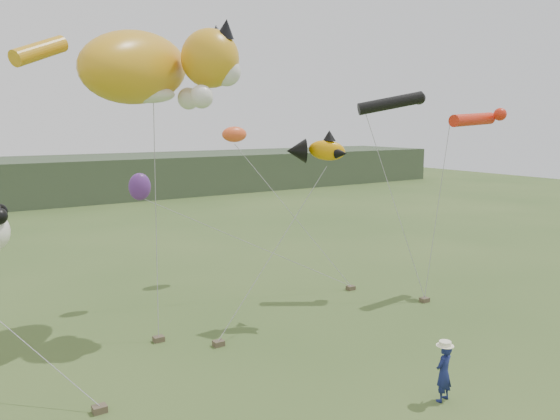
# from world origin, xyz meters

# --- Properties ---
(ground) EXTENTS (120.00, 120.00, 0.00)m
(ground) POSITION_xyz_m (0.00, 0.00, 0.00)
(ground) COLOR #385123
(ground) RESTS_ON ground
(headland) EXTENTS (90.00, 13.00, 4.00)m
(headland) POSITION_xyz_m (-3.11, 44.69, 1.92)
(headland) COLOR #2D3D28
(headland) RESTS_ON ground
(festival_attendant) EXTENTS (0.63, 0.47, 1.58)m
(festival_attendant) POSITION_xyz_m (0.53, -1.95, 0.79)
(festival_attendant) COLOR navy
(festival_attendant) RESTS_ON ground
(sandbag_anchors) EXTENTS (14.09, 4.73, 0.18)m
(sandbag_anchors) POSITION_xyz_m (-0.65, 4.81, 0.09)
(sandbag_anchors) COLOR brown
(sandbag_anchors) RESTS_ON ground
(cat_kite) EXTENTS (7.15, 5.32, 3.12)m
(cat_kite) POSITION_xyz_m (-3.75, 7.35, 9.26)
(cat_kite) COLOR gold
(cat_kite) RESTS_ON ground
(fish_kite) EXTENTS (2.48, 1.62, 1.19)m
(fish_kite) POSITION_xyz_m (1.51, 5.11, 6.39)
(fish_kite) COLOR orange
(fish_kite) RESTS_ON ground
(tube_kites) EXTENTS (5.82, 3.58, 1.52)m
(tube_kites) POSITION_xyz_m (7.95, 5.12, 7.90)
(tube_kites) COLOR black
(tube_kites) RESTS_ON ground
(misc_kites) EXTENTS (6.14, 2.07, 2.89)m
(misc_kites) POSITION_xyz_m (-0.80, 10.84, 5.90)
(misc_kites) COLOR #F75728
(misc_kites) RESTS_ON ground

